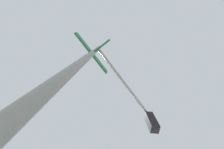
{
  "coord_description": "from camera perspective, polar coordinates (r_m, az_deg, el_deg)",
  "views": [
    {
      "loc": [
        -6.65,
        -7.4,
        1.4
      ],
      "look_at": [
        -6.56,
        -6.33,
        4.93
      ],
      "focal_mm": 19.64,
      "sensor_mm": 36.0,
      "label": 1
    }
  ],
  "objects": [
    {
      "name": "traffic_signal_near",
      "position": [
        3.13,
        7.04,
        -11.15
      ],
      "size": [
        2.61,
        2.93,
        5.84
      ],
      "color": "slate",
      "rests_on": "ground_plane"
    }
  ]
}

